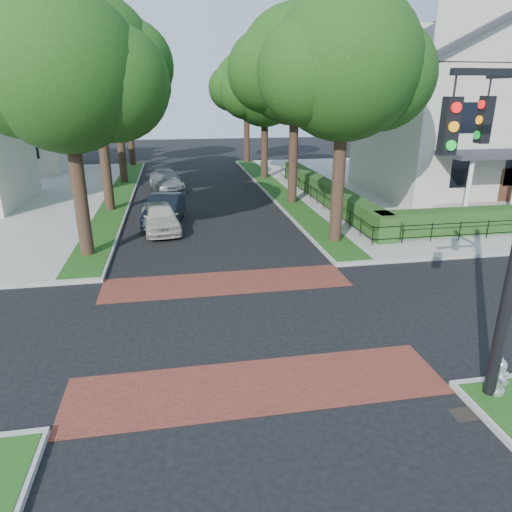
# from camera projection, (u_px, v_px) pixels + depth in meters

# --- Properties ---
(ground) EXTENTS (120.00, 120.00, 0.00)m
(ground) POSITION_uv_depth(u_px,v_px,m) (239.00, 323.00, 13.87)
(ground) COLOR black
(ground) RESTS_ON ground
(sidewalk_ne) EXTENTS (30.00, 30.00, 0.15)m
(sidewalk_ne) POSITION_uv_depth(u_px,v_px,m) (457.00, 184.00, 34.68)
(sidewalk_ne) COLOR gray
(sidewalk_ne) RESTS_ON ground
(crosswalk_far) EXTENTS (9.00, 2.20, 0.01)m
(crosswalk_far) POSITION_uv_depth(u_px,v_px,m) (227.00, 283.00, 16.83)
(crosswalk_far) COLOR maroon
(crosswalk_far) RESTS_ON ground
(crosswalk_near) EXTENTS (9.00, 2.20, 0.01)m
(crosswalk_near) POSITION_uv_depth(u_px,v_px,m) (258.00, 386.00, 10.90)
(crosswalk_near) COLOR maroon
(crosswalk_near) RESTS_ON ground
(storm_drain) EXTENTS (0.65, 0.45, 0.01)m
(storm_drain) POSITION_uv_depth(u_px,v_px,m) (466.00, 414.00, 9.94)
(storm_drain) COLOR black
(storm_drain) RESTS_ON ground
(grass_strip_ne) EXTENTS (1.60, 29.80, 0.02)m
(grass_strip_ne) POSITION_uv_depth(u_px,v_px,m) (276.00, 189.00, 32.41)
(grass_strip_ne) COLOR #174313
(grass_strip_ne) RESTS_ON sidewalk_ne
(grass_strip_nw) EXTENTS (1.60, 29.80, 0.02)m
(grass_strip_nw) POSITION_uv_depth(u_px,v_px,m) (119.00, 195.00, 30.62)
(grass_strip_nw) COLOR #174313
(grass_strip_nw) RESTS_ON sidewalk_nw
(tree_right_near) EXTENTS (7.75, 6.67, 10.66)m
(tree_right_near) POSITION_uv_depth(u_px,v_px,m) (346.00, 67.00, 18.93)
(tree_right_near) COLOR black
(tree_right_near) RESTS_ON sidewalk_ne
(tree_right_mid) EXTENTS (8.25, 7.09, 11.22)m
(tree_right_mid) POSITION_uv_depth(u_px,v_px,m) (296.00, 68.00, 26.24)
(tree_right_mid) COLOR black
(tree_right_mid) RESTS_ON sidewalk_ne
(tree_right_far) EXTENTS (7.25, 6.23, 9.74)m
(tree_right_far) POSITION_uv_depth(u_px,v_px,m) (266.00, 89.00, 34.91)
(tree_right_far) COLOR black
(tree_right_far) RESTS_ON sidewalk_ne
(tree_right_back) EXTENTS (7.50, 6.45, 10.20)m
(tree_right_back) POSITION_uv_depth(u_px,v_px,m) (247.00, 86.00, 43.14)
(tree_right_back) COLOR black
(tree_right_back) RESTS_ON sidewalk_ne
(tree_left_near) EXTENTS (7.50, 6.45, 10.20)m
(tree_left_near) POSITION_uv_depth(u_px,v_px,m) (68.00, 75.00, 17.22)
(tree_left_near) COLOR black
(tree_left_near) RESTS_ON sidewalk_nw
(tree_left_mid) EXTENTS (8.00, 6.88, 11.48)m
(tree_left_mid) POSITION_uv_depth(u_px,v_px,m) (97.00, 58.00, 24.29)
(tree_left_mid) COLOR black
(tree_left_mid) RESTS_ON sidewalk_nw
(tree_left_far) EXTENTS (7.00, 6.02, 9.86)m
(tree_left_far) POSITION_uv_depth(u_px,v_px,m) (117.00, 86.00, 33.01)
(tree_left_far) COLOR black
(tree_left_far) RESTS_ON sidewalk_nw
(tree_left_back) EXTENTS (7.75, 6.66, 10.44)m
(tree_left_back) POSITION_uv_depth(u_px,v_px,m) (127.00, 84.00, 41.28)
(tree_left_back) COLOR black
(tree_left_back) RESTS_ON sidewalk_nw
(hedge_main_road) EXTENTS (1.00, 18.00, 1.20)m
(hedge_main_road) POSITION_uv_depth(u_px,v_px,m) (326.00, 191.00, 28.79)
(hedge_main_road) COLOR #183C14
(hedge_main_road) RESTS_ON sidewalk_ne
(fence_main_road) EXTENTS (0.06, 18.00, 0.90)m
(fence_main_road) POSITION_uv_depth(u_px,v_px,m) (314.00, 194.00, 28.71)
(fence_main_road) COLOR black
(fence_main_road) RESTS_ON sidewalk_ne
(house_victorian) EXTENTS (13.00, 13.05, 12.48)m
(house_victorian) POSITION_uv_depth(u_px,v_px,m) (471.00, 103.00, 29.49)
(house_victorian) COLOR beige
(house_victorian) RESTS_ON sidewalk_ne
(house_left_far) EXTENTS (10.00, 9.00, 10.14)m
(house_left_far) POSITION_uv_depth(u_px,v_px,m) (8.00, 112.00, 39.26)
(house_left_far) COLOR beige
(house_left_far) RESTS_ON sidewalk_nw
(traffic_signal) EXTENTS (2.17, 2.00, 8.00)m
(traffic_signal) POSITION_uv_depth(u_px,v_px,m) (512.00, 195.00, 9.00)
(traffic_signal) COLOR black
(traffic_signal) RESTS_ON sidewalk_se
(parked_car_front) EXTENTS (2.24, 4.45, 1.45)m
(parked_car_front) POSITION_uv_depth(u_px,v_px,m) (160.00, 217.00, 22.95)
(parked_car_front) COLOR beige
(parked_car_front) RESTS_ON ground
(parked_car_middle) EXTENTS (2.36, 4.83, 1.52)m
(parked_car_middle) POSITION_uv_depth(u_px,v_px,m) (165.00, 209.00, 24.26)
(parked_car_middle) COLOR #212831
(parked_car_middle) RESTS_ON ground
(parked_car_rear) EXTENTS (2.79, 5.18, 1.43)m
(parked_car_rear) POSITION_uv_depth(u_px,v_px,m) (166.00, 181.00, 32.56)
(parked_car_rear) COLOR gray
(parked_car_rear) RESTS_ON ground
(fire_hydrant) EXTENTS (0.48, 0.50, 0.91)m
(fire_hydrant) POSITION_uv_depth(u_px,v_px,m) (499.00, 377.00, 10.27)
(fire_hydrant) COLOR #BDBDC0
(fire_hydrant) RESTS_ON sidewalk_se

